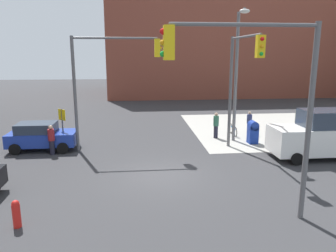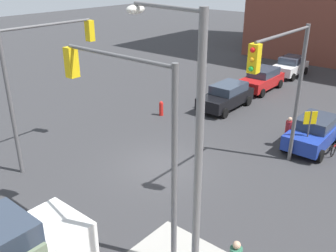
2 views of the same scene
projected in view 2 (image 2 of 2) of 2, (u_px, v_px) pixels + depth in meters
The scene contains 12 objects.
ground_plane at pixel (160, 166), 17.80m from camera, with size 120.00×120.00×0.00m, color #333335.
traffic_signal_nw_corner at pixel (284, 77), 15.18m from camera, with size 5.05×0.36×6.50m.
traffic_signal_se_corner at pixel (44, 67), 16.77m from camera, with size 4.93×0.36×6.50m.
traffic_signal_ne_corner at pixel (129, 117), 11.21m from camera, with size 0.36×4.71×6.50m.
street_lamp_corner at pixel (188, 146), 9.13m from camera, with size 0.80×2.64×8.00m.
warning_sign_two_way at pixel (309, 126), 18.08m from camera, with size 0.48×0.48×2.40m.
fire_hydrant at pixel (161, 108), 23.61m from camera, with size 0.26×0.26×0.94m.
coupe_black at pixel (226, 96), 24.70m from camera, with size 4.41×2.02×1.62m.
hatchback_red at pixel (262, 79), 28.36m from camera, with size 4.39×2.02×1.62m.
sedan_blue at pixel (313, 132), 19.33m from camera, with size 3.83×2.02×1.62m.
hatchback_white at pixel (290, 66), 32.10m from camera, with size 3.97×2.02×1.62m.
pedestrian_crossing at pixel (288, 132), 19.33m from camera, with size 0.36×0.36×1.67m.
Camera 2 is at (11.75, 10.30, 8.75)m, focal length 40.00 mm.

